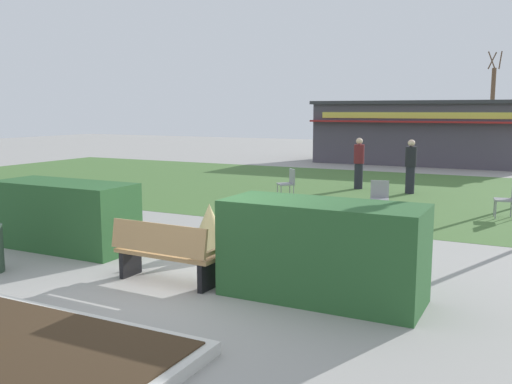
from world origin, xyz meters
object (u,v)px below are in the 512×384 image
object	(u,v)px
person_strolling	(359,163)
person_standing	(411,166)
parked_car_center_slot	(488,144)
food_kiosk	(422,132)
cafe_chair_west	(508,197)
tree_right_bg	(492,106)
park_bench	(165,252)
cafe_chair_east	(289,181)
parked_car_west_slot	(396,142)
cafe_chair_center	(380,196)

from	to	relation	value
person_strolling	person_standing	xyz separation A→B (m)	(1.75, -0.32, 0.00)
person_standing	parked_car_center_slot	size ratio (longest dim) A/B	0.40
food_kiosk	person_standing	size ratio (longest dim) A/B	5.97
food_kiosk	cafe_chair_west	distance (m)	14.20
tree_right_bg	person_standing	bearing A→B (deg)	-91.39
park_bench	parked_car_center_slot	world-z (taller)	parked_car_center_slot
park_bench	tree_right_bg	distance (m)	34.01
cafe_chair_east	tree_right_bg	distance (m)	25.96
person_standing	person_strolling	bearing A→B (deg)	-128.27
park_bench	parked_car_center_slot	distance (m)	28.02
person_standing	parked_car_west_slot	bearing A→B (deg)	166.31
person_strolling	parked_car_west_slot	size ratio (longest dim) A/B	0.40
person_strolling	park_bench	bearing A→B (deg)	111.85
parked_car_center_slot	food_kiosk	bearing A→B (deg)	-111.12
cafe_chair_center	food_kiosk	bearing A→B (deg)	96.87
person_standing	cafe_chair_west	bearing A→B (deg)	16.08
person_strolling	tree_right_bg	bearing A→B (deg)	-75.88
food_kiosk	parked_car_west_slot	distance (m)	7.18
parked_car_center_slot	parked_car_west_slot	bearing A→B (deg)	179.98
cafe_chair_west	parked_car_west_slot	distance (m)	21.28
parked_car_center_slot	park_bench	bearing A→B (deg)	-94.70
parked_car_center_slot	tree_right_bg	xyz separation A→B (m)	(-0.37, 5.95, 2.18)
park_bench	cafe_chair_west	world-z (taller)	park_bench
person_standing	parked_car_west_slot	size ratio (longest dim) A/B	0.40
cafe_chair_west	cafe_chair_center	world-z (taller)	same
food_kiosk	person_standing	xyz separation A→B (m)	(1.62, -10.36, -0.66)
cafe_chair_west	parked_car_west_slot	xyz separation A→B (m)	(-7.28, 20.00, 0.12)
cafe_chair_west	parked_car_west_slot	world-z (taller)	parked_car_west_slot
cafe_chair_center	cafe_chair_west	bearing A→B (deg)	23.40
cafe_chair_west	park_bench	bearing A→B (deg)	-118.61
food_kiosk	tree_right_bg	world-z (taller)	tree_right_bg
person_standing	tree_right_bg	bearing A→B (deg)	150.59
cafe_chair_center	parked_car_west_slot	xyz separation A→B (m)	(-4.47, 21.21, 0.12)
cafe_chair_east	parked_car_center_slot	bearing A→B (deg)	78.87
park_bench	cafe_chair_west	distance (m)	9.03
cafe_chair_east	parked_car_center_slot	xyz separation A→B (m)	(3.87, 19.68, 0.12)
person_strolling	cafe_chair_east	bearing A→B (deg)	88.46
food_kiosk	cafe_chair_east	world-z (taller)	food_kiosk
cafe_chair_west	person_strolling	world-z (taller)	person_strolling
cafe_chair_east	person_standing	distance (m)	4.03
park_bench	food_kiosk	distance (m)	21.37
person_strolling	parked_car_west_slot	distance (m)	16.83
person_standing	cafe_chair_center	bearing A→B (deg)	-26.11
person_strolling	parked_car_west_slot	xyz separation A→B (m)	(-2.58, 16.63, -0.22)
cafe_chair_west	person_standing	distance (m)	4.26
cafe_chair_center	parked_car_west_slot	world-z (taller)	parked_car_west_slot
food_kiosk	cafe_chair_west	size ratio (longest dim) A/B	11.34
person_strolling	parked_car_center_slot	distance (m)	16.84
person_strolling	tree_right_bg	xyz separation A→B (m)	(2.31, 22.58, 1.97)
park_bench	tree_right_bg	world-z (taller)	tree_right_bg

